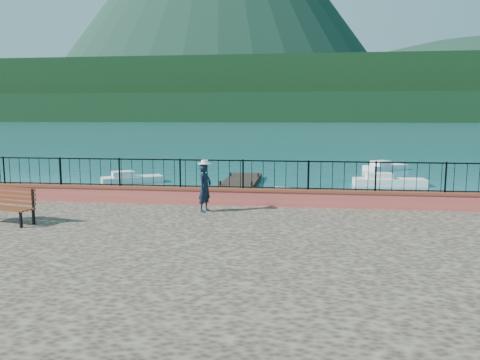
% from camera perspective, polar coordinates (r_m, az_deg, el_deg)
% --- Properties ---
extents(ground, '(2000.00, 2000.00, 0.00)m').
position_cam_1_polar(ground, '(12.82, -0.34, -11.49)').
color(ground, '#19596B').
rests_on(ground, ground).
extents(parapet, '(28.00, 0.46, 0.58)m').
position_cam_1_polar(parapet, '(16.01, 1.44, -2.05)').
color(parapet, '#C95848').
rests_on(parapet, promenade).
extents(railing, '(27.00, 0.05, 0.95)m').
position_cam_1_polar(railing, '(15.90, 1.45, 0.66)').
color(railing, black).
rests_on(railing, parapet).
extents(dock, '(2.00, 16.00, 0.30)m').
position_cam_1_polar(dock, '(24.60, -1.20, -1.71)').
color(dock, '#2D231C').
rests_on(dock, ground).
extents(far_forest, '(900.00, 60.00, 18.00)m').
position_cam_1_polar(far_forest, '(312.03, 7.17, 8.71)').
color(far_forest, black).
rests_on(far_forest, ground).
extents(foothills, '(900.00, 120.00, 44.00)m').
position_cam_1_polar(foothills, '(372.41, 7.25, 10.57)').
color(foothills, black).
rests_on(foothills, ground).
extents(park_bench, '(1.91, 0.99, 1.01)m').
position_cam_1_polar(park_bench, '(14.90, -26.68, -3.60)').
color(park_bench, black).
rests_on(park_bench, promenade).
extents(person, '(0.54, 0.65, 1.54)m').
position_cam_1_polar(person, '(14.90, -4.30, -0.96)').
color(person, black).
rests_on(person, promenade).
extents(hat, '(0.44, 0.44, 0.12)m').
position_cam_1_polar(hat, '(14.80, -4.33, 2.21)').
color(hat, silver).
rests_on(hat, person).
extents(boat_1, '(3.99, 2.29, 0.80)m').
position_cam_1_polar(boat_1, '(22.33, 6.89, -2.11)').
color(boat_1, silver).
rests_on(boat_1, ground).
extents(boat_2, '(4.33, 1.47, 0.80)m').
position_cam_1_polar(boat_2, '(29.93, 17.76, 0.12)').
color(boat_2, silver).
rests_on(boat_2, ground).
extents(boat_3, '(3.89, 3.02, 0.80)m').
position_cam_1_polar(boat_3, '(30.32, -13.02, 0.39)').
color(boat_3, silver).
rests_on(boat_3, ground).
extents(boat_5, '(3.71, 3.23, 0.80)m').
position_cam_1_polar(boat_5, '(38.16, 17.34, 1.74)').
color(boat_5, silver).
rests_on(boat_5, ground).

